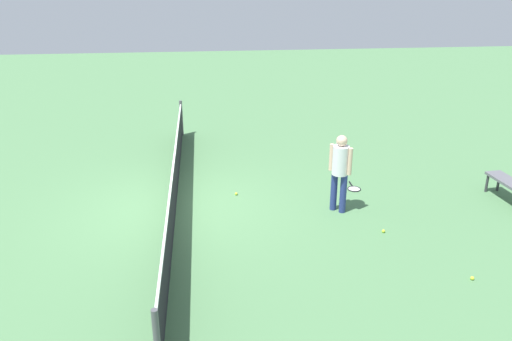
{
  "coord_description": "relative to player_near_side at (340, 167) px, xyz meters",
  "views": [
    {
      "loc": [
        -10.4,
        -0.71,
        5.1
      ],
      "look_at": [
        -0.25,
        -1.73,
        0.9
      ],
      "focal_mm": 36.91,
      "sensor_mm": 36.0,
      "label": 1
    }
  ],
  "objects": [
    {
      "name": "ground_plane",
      "position": [
        0.5,
        3.47,
        -1.01
      ],
      "size": [
        40.0,
        40.0,
        0.0
      ],
      "primitive_type": "plane",
      "color": "#4C7A4C"
    },
    {
      "name": "court_net",
      "position": [
        0.5,
        3.47,
        -0.51
      ],
      "size": [
        10.09,
        0.09,
        1.07
      ],
      "color": "#4C4C51",
      "rests_on": "ground_plane"
    },
    {
      "name": "player_near_side",
      "position": [
        0.0,
        0.0,
        0.0
      ],
      "size": [
        0.48,
        0.48,
        1.7
      ],
      "color": "navy",
      "rests_on": "ground_plane"
    },
    {
      "name": "tennis_racket_near_player",
      "position": [
        1.06,
        -0.66,
        -1.0
      ],
      "size": [
        0.58,
        0.31,
        0.03
      ],
      "color": "black",
      "rests_on": "ground_plane"
    },
    {
      "name": "tennis_ball_near_player",
      "position": [
        -1.04,
        -0.67,
        -0.98
      ],
      "size": [
        0.07,
        0.07,
        0.07
      ],
      "primitive_type": "sphere",
      "color": "#C6E033",
      "rests_on": "ground_plane"
    },
    {
      "name": "tennis_ball_by_net",
      "position": [
        -2.79,
        -1.64,
        -0.98
      ],
      "size": [
        0.07,
        0.07,
        0.07
      ],
      "primitive_type": "sphere",
      "color": "#C6E033",
      "rests_on": "ground_plane"
    },
    {
      "name": "tennis_ball_midcourt",
      "position": [
        1.0,
        2.11,
        -0.98
      ],
      "size": [
        0.07,
        0.07,
        0.07
      ],
      "primitive_type": "sphere",
      "color": "#C6E033",
      "rests_on": "ground_plane"
    }
  ]
}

